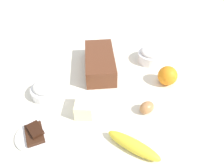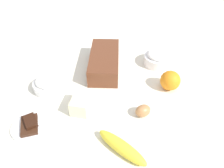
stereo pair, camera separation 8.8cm
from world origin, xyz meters
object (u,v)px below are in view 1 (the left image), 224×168
flour_bowl (47,89)px  chocolate_plate (35,134)px  butter_block (85,107)px  orange_fruit (168,76)px  loaf_pan (100,62)px  egg_near_butter (147,107)px  sugar_bowl (151,55)px  banana (133,145)px

flour_bowl → chocolate_plate: 0.21m
butter_block → flour_bowl: bearing=51.4°
chocolate_plate → orange_fruit: bearing=-69.0°
flour_bowl → orange_fruit: size_ratio=1.51×
butter_block → chocolate_plate: size_ratio=0.69×
loaf_pan → egg_near_butter: size_ratio=4.75×
sugar_bowl → butter_block: bearing=130.9°
loaf_pan → chocolate_plate: 0.43m
sugar_bowl → egg_near_butter: bearing=161.4°
loaf_pan → sugar_bowl: 0.26m
banana → chocolate_plate: bearing=73.4°
loaf_pan → flour_bowl: loaf_pan is taller
sugar_bowl → chocolate_plate: sugar_bowl is taller
flour_bowl → sugar_bowl: (0.18, -0.49, 0.00)m
banana → egg_near_butter: size_ratio=3.17×
flour_bowl → banana: 0.42m
orange_fruit → chocolate_plate: (-0.20, 0.53, -0.03)m
chocolate_plate → sugar_bowl: bearing=-53.5°
egg_near_butter → chocolate_plate: bearing=97.8°
loaf_pan → sugar_bowl: size_ratio=2.20×
sugar_bowl → banana: 0.51m
banana → butter_block: 0.23m
butter_block → egg_near_butter: (-0.03, -0.23, -0.01)m
orange_fruit → butter_block: (-0.12, 0.36, -0.01)m
loaf_pan → chocolate_plate: bearing=145.8°
banana → loaf_pan: bearing=8.0°
orange_fruit → banana: bearing=144.4°
egg_near_butter → banana: bearing=150.7°
loaf_pan → orange_fruit: (-0.14, -0.28, 0.00)m
butter_block → chocolate_plate: butter_block is taller
loaf_pan → banana: 0.45m
loaf_pan → egg_near_butter: 0.33m
sugar_bowl → banana: (-0.47, 0.19, -0.01)m
egg_near_butter → chocolate_plate: egg_near_butter is taller
banana → orange_fruit: (0.30, -0.21, 0.02)m
orange_fruit → butter_block: orange_fruit is taller
sugar_bowl → butter_block: 0.45m
sugar_bowl → egg_near_butter: sugar_bowl is taller
banana → egg_near_butter: 0.17m
sugar_bowl → chocolate_plate: size_ratio=1.00×
sugar_bowl → loaf_pan: bearing=97.5°
orange_fruit → flour_bowl: bearing=90.1°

